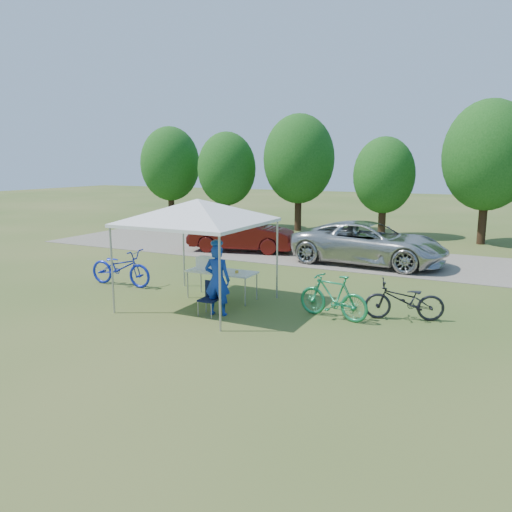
{
  "coord_description": "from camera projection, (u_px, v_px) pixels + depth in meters",
  "views": [
    {
      "loc": [
        6.81,
        -10.43,
        3.63
      ],
      "look_at": [
        0.62,
        2.0,
        1.0
      ],
      "focal_mm": 35.0,
      "sensor_mm": 36.0,
      "label": 1
    }
  ],
  "objects": [
    {
      "name": "ice_cream_cup",
      "position": [
        237.0,
        272.0,
        13.03
      ],
      "size": [
        0.09,
        0.09,
        0.07
      ],
      "primitive_type": "cylinder",
      "color": "gold",
      "rests_on": "folding_table"
    },
    {
      "name": "folding_table",
      "position": [
        222.0,
        272.0,
        13.3
      ],
      "size": [
        1.86,
        0.78,
        0.76
      ],
      "color": "white",
      "rests_on": "ground"
    },
    {
      "name": "cyclist",
      "position": [
        217.0,
        280.0,
        11.87
      ],
      "size": [
        0.69,
        0.52,
        1.71
      ],
      "primitive_type": "imported",
      "rotation": [
        0.0,
        0.0,
        3.33
      ],
      "color": "#13349D",
      "rests_on": "ground"
    },
    {
      "name": "treeline",
      "position": [
        348.0,
        164.0,
        24.66
      ],
      "size": [
        24.89,
        4.28,
        6.3
      ],
      "color": "#382314",
      "rests_on": "ground"
    },
    {
      "name": "ground",
      "position": [
        200.0,
        305.0,
        12.83
      ],
      "size": [
        100.0,
        100.0,
        0.0
      ],
      "primitive_type": "plane",
      "color": "#2D5119",
      "rests_on": "ground"
    },
    {
      "name": "canopy",
      "position": [
        198.0,
        202.0,
        12.34
      ],
      "size": [
        4.53,
        4.53,
        3.0
      ],
      "color": "#A5A5AA",
      "rests_on": "ground"
    },
    {
      "name": "folding_chair",
      "position": [
        210.0,
        295.0,
        11.97
      ],
      "size": [
        0.42,
        0.43,
        0.81
      ],
      "rotation": [
        0.0,
        0.0,
        0.02
      ],
      "color": "black",
      "rests_on": "ground"
    },
    {
      "name": "bike_green",
      "position": [
        333.0,
        296.0,
        11.66
      ],
      "size": [
        1.82,
        0.79,
        1.06
      ],
      "primitive_type": "imported",
      "rotation": [
        0.0,
        0.0,
        -1.74
      ],
      "color": "#1C814C",
      "rests_on": "ground"
    },
    {
      "name": "sedan",
      "position": [
        242.0,
        234.0,
        20.36
      ],
      "size": [
        4.56,
        2.47,
        1.43
      ],
      "primitive_type": "imported",
      "rotation": [
        0.0,
        0.0,
        1.81
      ],
      "color": "#490F0C",
      "rests_on": "gravel_strip"
    },
    {
      "name": "bike_dark",
      "position": [
        404.0,
        300.0,
        11.54
      ],
      "size": [
        1.91,
        1.16,
        0.95
      ],
      "primitive_type": "imported",
      "rotation": [
        0.0,
        0.0,
        -1.26
      ],
      "color": "black",
      "rests_on": "ground"
    },
    {
      "name": "bike_blue",
      "position": [
        121.0,
        267.0,
        14.76
      ],
      "size": [
        2.12,
        0.82,
        1.1
      ],
      "primitive_type": "imported",
      "rotation": [
        0.0,
        0.0,
        1.61
      ],
      "color": "#1425B5",
      "rests_on": "ground"
    },
    {
      "name": "gravel_strip",
      "position": [
        309.0,
        254.0,
        19.87
      ],
      "size": [
        24.0,
        5.0,
        0.02
      ],
      "primitive_type": "cube",
      "color": "gray",
      "rests_on": "ground"
    },
    {
      "name": "minivan",
      "position": [
        369.0,
        243.0,
        17.81
      ],
      "size": [
        5.55,
        2.77,
        1.51
      ],
      "primitive_type": "imported",
      "rotation": [
        0.0,
        0.0,
        1.52
      ],
      "color": "#BBBCB7",
      "rests_on": "gravel_strip"
    },
    {
      "name": "cooler",
      "position": [
        206.0,
        263.0,
        13.48
      ],
      "size": [
        0.47,
        0.32,
        0.34
      ],
      "color": "white",
      "rests_on": "folding_table"
    }
  ]
}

